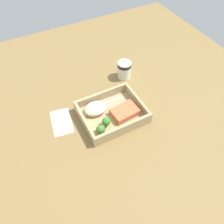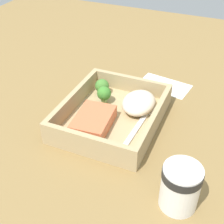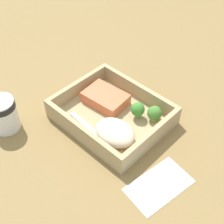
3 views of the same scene
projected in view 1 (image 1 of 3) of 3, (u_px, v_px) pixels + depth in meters
ground_plane at (112, 117)px, 94.75cm from camera, size 160.00×160.00×2.00cm
takeout_tray at (112, 115)px, 93.51cm from camera, size 26.03×21.34×1.20cm
tray_rim at (112, 111)px, 91.42cm from camera, size 26.03×21.34×4.19cm
salmon_fillet at (125, 112)px, 91.88cm from camera, size 11.48×8.50×2.96cm
mashed_potatoes at (96, 108)px, 92.57cm from camera, size 10.07×7.69×3.88cm
broccoli_floret_1 at (101, 129)px, 85.38cm from camera, size 3.62×3.62×4.11cm
broccoli_floret_2 at (106, 122)px, 87.33cm from camera, size 3.45×3.45×4.46cm
fork at (103, 104)px, 96.46cm from camera, size 15.87×2.49×0.44cm
paper_cup at (124, 69)px, 106.23cm from camera, size 6.76×6.76×8.60cm
receipt_slip at (62, 122)px, 91.87cm from camera, size 10.05×14.80×0.24cm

